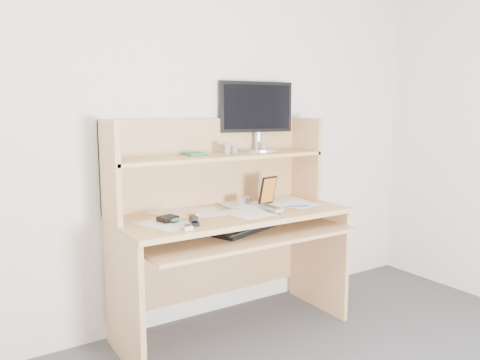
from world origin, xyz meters
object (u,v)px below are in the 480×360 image
keyboard (245,229)px  tv_remote (271,208)px  game_case (268,190)px  desk (226,219)px  monitor (257,114)px

keyboard → tv_remote: (0.18, -0.00, 0.10)m
keyboard → game_case: (0.27, 0.15, 0.18)m
desk → game_case: size_ratio=7.75×
desk → keyboard: bearing=-80.7°
desk → keyboard: (0.03, -0.17, -0.03)m
desk → keyboard: 0.18m
desk → monitor: size_ratio=2.64×
tv_remote → desk: bearing=144.8°
keyboard → tv_remote: 0.21m
desk → monitor: 0.74m
desk → tv_remote: size_ratio=7.09×
desk → game_case: 0.34m
desk → game_case: desk is taller
tv_remote → monitor: bearing=73.4°
desk → monitor: monitor is taller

